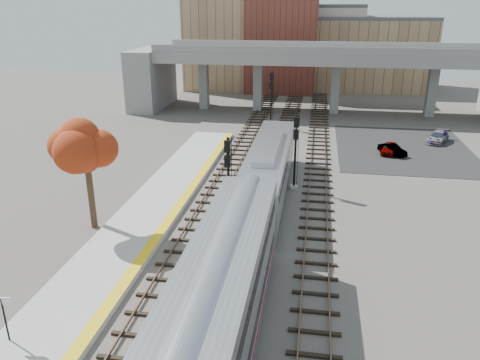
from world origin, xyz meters
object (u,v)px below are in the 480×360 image
(locomotive, at_px, (268,169))
(signal_mast_far, at_px, (271,100))
(car_b, at_px, (392,150))
(car_c, at_px, (438,137))
(tree, at_px, (85,148))
(signal_mast_near, at_px, (228,186))
(signal_mast_mid, at_px, (295,155))
(car_a, at_px, (389,148))

(locomotive, bearing_deg, signal_mast_far, 95.29)
(locomotive, xyz_separation_m, car_b, (11.50, 12.93, -1.71))
(signal_mast_far, bearing_deg, car_c, -12.10)
(tree, height_order, car_b, tree)
(signal_mast_near, bearing_deg, signal_mast_far, 90.00)
(locomotive, relative_size, signal_mast_far, 2.74)
(signal_mast_far, distance_m, tree, 31.88)
(car_c, bearing_deg, signal_mast_near, -101.22)
(car_b, bearing_deg, signal_mast_mid, -167.33)
(car_b, bearing_deg, tree, -174.77)
(signal_mast_far, height_order, car_c, signal_mast_far)
(signal_mast_mid, distance_m, car_c, 22.74)
(signal_mast_near, bearing_deg, car_c, 52.08)
(locomotive, height_order, signal_mast_mid, signal_mast_mid)
(signal_mast_mid, bearing_deg, car_c, 47.86)
(signal_mast_near, bearing_deg, tree, -170.49)
(locomotive, distance_m, signal_mast_far, 22.80)
(signal_mast_mid, relative_size, car_b, 1.95)
(locomotive, distance_m, car_c, 25.32)
(signal_mast_far, bearing_deg, signal_mast_mid, -78.91)
(signal_mast_near, relative_size, signal_mast_mid, 1.02)
(car_b, bearing_deg, signal_mast_far, 107.45)
(signal_mast_far, height_order, car_b, signal_mast_far)
(signal_mast_near, xyz_separation_m, signal_mast_far, (-0.00, 28.87, 0.34))
(signal_mast_near, relative_size, car_b, 2.00)
(signal_mast_mid, height_order, tree, tree)
(signal_mast_mid, height_order, signal_mast_far, signal_mast_far)
(car_a, distance_m, car_b, 0.42)
(signal_mast_far, relative_size, car_c, 1.67)
(tree, bearing_deg, car_b, 42.17)
(locomotive, bearing_deg, car_b, 48.34)
(signal_mast_mid, distance_m, car_b, 14.86)
(signal_mast_mid, bearing_deg, car_a, 51.22)
(car_a, height_order, car_b, car_a)
(car_b, height_order, car_c, car_c)
(signal_mast_near, relative_size, car_a, 1.92)
(signal_mast_near, distance_m, car_b, 23.61)
(signal_mast_mid, xyz_separation_m, car_a, (9.23, 11.49, -2.37))
(locomotive, relative_size, signal_mast_mid, 3.02)
(locomotive, distance_m, signal_mast_near, 6.60)
(locomotive, height_order, signal_mast_near, signal_mast_near)
(signal_mast_near, relative_size, signal_mast_far, 0.93)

